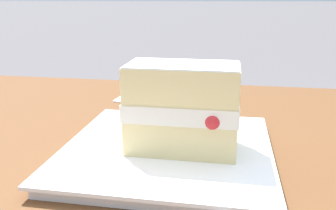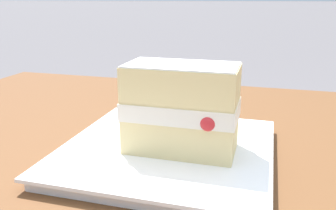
# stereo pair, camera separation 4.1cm
# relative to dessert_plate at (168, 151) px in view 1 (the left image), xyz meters

# --- Properties ---
(dessert_plate) EXTENTS (0.24, 0.24, 0.02)m
(dessert_plate) POSITION_rel_dessert_plate_xyz_m (0.00, 0.00, 0.00)
(dessert_plate) COLOR white
(dessert_plate) RESTS_ON patio_table
(cake_slice) EXTENTS (0.13, 0.08, 0.10)m
(cake_slice) POSITION_rel_dessert_plate_xyz_m (-0.02, 0.01, 0.06)
(cake_slice) COLOR #EAD18C
(cake_slice) RESTS_ON dessert_plate
(paper_napkin) EXTENTS (0.13, 0.08, 0.00)m
(paper_napkin) POSITION_rel_dessert_plate_xyz_m (0.08, -0.24, -0.01)
(paper_napkin) COLOR white
(paper_napkin) RESTS_ON patio_table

